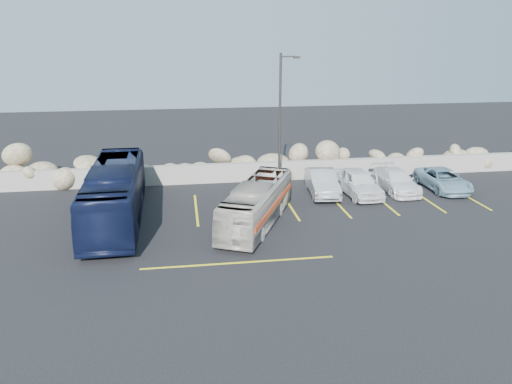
{
  "coord_description": "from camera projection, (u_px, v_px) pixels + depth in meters",
  "views": [
    {
      "loc": [
        -3.07,
        -18.38,
        9.02
      ],
      "look_at": [
        0.29,
        4.0,
        1.81
      ],
      "focal_mm": 35.0,
      "sensor_mm": 36.0,
      "label": 1
    }
  ],
  "objects": [
    {
      "name": "car_b",
      "position": [
        322.0,
        182.0,
        29.13
      ],
      "size": [
        1.92,
        4.44,
        1.42
      ],
      "primitive_type": "imported",
      "rotation": [
        0.0,
        0.0,
        -0.1
      ],
      "color": "#A7A7AC",
      "rests_on": "ground"
    },
    {
      "name": "riprap_pile",
      "position": [
        231.0,
        157.0,
        32.53
      ],
      "size": [
        54.0,
        2.8,
        2.6
      ],
      "primitive_type": null,
      "color": "#887059",
      "rests_on": "ground"
    },
    {
      "name": "car_c",
      "position": [
        396.0,
        181.0,
        29.72
      ],
      "size": [
        1.8,
        4.35,
        1.26
      ],
      "primitive_type": "imported",
      "rotation": [
        0.0,
        0.0,
        0.01
      ],
      "color": "white",
      "rests_on": "ground"
    },
    {
      "name": "tour_coach",
      "position": [
        115.0,
        193.0,
        24.77
      ],
      "size": [
        2.61,
        10.31,
        2.86
      ],
      "primitive_type": "imported",
      "rotation": [
        0.0,
        0.0,
        0.02
      ],
      "color": "black",
      "rests_on": "ground"
    },
    {
      "name": "lamppost",
      "position": [
        281.0,
        120.0,
        28.5
      ],
      "size": [
        1.14,
        0.18,
        8.0
      ],
      "color": "#322E2C",
      "rests_on": "ground"
    },
    {
      "name": "car_a",
      "position": [
        358.0,
        183.0,
        28.97
      ],
      "size": [
        2.06,
        4.49,
        1.49
      ],
      "primitive_type": "imported",
      "rotation": [
        0.0,
        0.0,
        0.07
      ],
      "color": "white",
      "rests_on": "ground"
    },
    {
      "name": "vintage_bus",
      "position": [
        257.0,
        203.0,
        24.41
      ],
      "size": [
        4.85,
        7.74,
        2.14
      ],
      "primitive_type": "imported",
      "rotation": [
        0.0,
        0.0,
        -0.43
      ],
      "color": "#B8B1A6",
      "rests_on": "ground"
    },
    {
      "name": "parking_lines",
      "position": [
        333.0,
        212.0,
        26.39
      ],
      "size": [
        18.16,
        9.36,
        0.01
      ],
      "color": "yellow",
      "rests_on": "ground"
    },
    {
      "name": "car_d",
      "position": [
        443.0,
        180.0,
        30.02
      ],
      "size": [
        2.04,
        4.42,
        1.23
      ],
      "primitive_type": "imported",
      "rotation": [
        0.0,
        0.0,
        -0.0
      ],
      "color": "#7FA0B5",
      "rests_on": "ground"
    },
    {
      "name": "ground",
      "position": [
        263.0,
        263.0,
        20.49
      ],
      "size": [
        90.0,
        90.0,
        0.0
      ],
      "primitive_type": "plane",
      "color": "black",
      "rests_on": "ground"
    },
    {
      "name": "seawall",
      "position": [
        233.0,
        172.0,
        31.61
      ],
      "size": [
        60.0,
        0.4,
        1.2
      ],
      "primitive_type": "cube",
      "color": "gray",
      "rests_on": "ground"
    }
  ]
}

